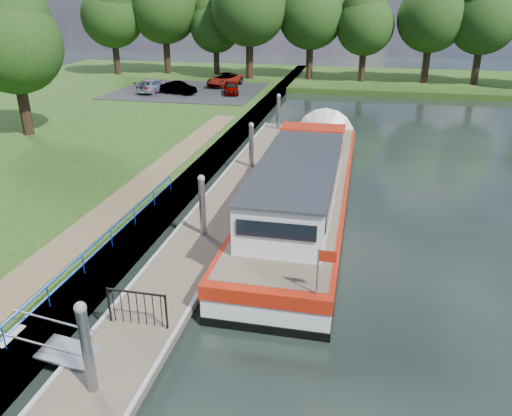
% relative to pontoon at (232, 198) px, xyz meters
% --- Properties ---
extents(ground, '(160.00, 160.00, 0.00)m').
position_rel_pontoon_xyz_m(ground, '(0.00, -13.00, -0.18)').
color(ground, black).
rests_on(ground, ground).
extents(bank_edge, '(1.10, 90.00, 0.78)m').
position_rel_pontoon_xyz_m(bank_edge, '(-2.55, 2.00, 0.20)').
color(bank_edge, '#473D2D').
rests_on(bank_edge, ground).
extents(far_bank, '(60.00, 18.00, 0.60)m').
position_rel_pontoon_xyz_m(far_bank, '(12.00, 39.00, 0.12)').
color(far_bank, '#203F12').
rests_on(far_bank, ground).
extents(footpath, '(1.60, 40.00, 0.05)m').
position_rel_pontoon_xyz_m(footpath, '(-4.40, -5.00, 0.62)').
color(footpath, brown).
rests_on(footpath, riverbank).
extents(carpark, '(14.00, 12.00, 0.06)m').
position_rel_pontoon_xyz_m(carpark, '(-11.00, 25.00, 0.62)').
color(carpark, black).
rests_on(carpark, riverbank).
extents(blue_fence, '(0.04, 18.04, 0.72)m').
position_rel_pontoon_xyz_m(blue_fence, '(-2.75, -10.00, 1.13)').
color(blue_fence, '#0C2DBF').
rests_on(blue_fence, riverbank).
extents(pontoon, '(2.50, 30.00, 0.56)m').
position_rel_pontoon_xyz_m(pontoon, '(0.00, 0.00, 0.00)').
color(pontoon, brown).
rests_on(pontoon, ground).
extents(mooring_piles, '(0.30, 27.30, 3.55)m').
position_rel_pontoon_xyz_m(mooring_piles, '(0.00, 0.00, 1.10)').
color(mooring_piles, gray).
rests_on(mooring_piles, ground).
extents(gangway, '(2.58, 1.00, 0.92)m').
position_rel_pontoon_xyz_m(gangway, '(-1.85, -12.50, 0.44)').
color(gangway, '#A5A8AD').
rests_on(gangway, ground).
extents(gate_panel, '(1.85, 0.05, 1.15)m').
position_rel_pontoon_xyz_m(gate_panel, '(-0.00, -10.80, 0.97)').
color(gate_panel, black).
rests_on(gate_panel, ground).
extents(barge, '(4.36, 21.15, 4.78)m').
position_rel_pontoon_xyz_m(barge, '(3.60, 0.46, 0.90)').
color(barge, black).
rests_on(barge, ground).
extents(horizon_trees, '(54.38, 10.03, 12.87)m').
position_rel_pontoon_xyz_m(horizon_trees, '(-1.61, 35.68, 7.76)').
color(horizon_trees, '#332316').
rests_on(horizon_trees, ground).
extents(bank_tree_a, '(6.12, 6.12, 9.72)m').
position_rel_pontoon_xyz_m(bank_tree_a, '(-15.99, 7.08, 6.84)').
color(bank_tree_a, '#332316').
rests_on(bank_tree_a, riverbank).
extents(car_a, '(2.14, 3.53, 1.12)m').
position_rel_pontoon_xyz_m(car_a, '(-6.35, 24.09, 1.21)').
color(car_a, '#999999').
rests_on(car_a, carpark).
extents(car_b, '(3.67, 2.08, 1.15)m').
position_rel_pontoon_xyz_m(car_b, '(-11.22, 23.07, 1.22)').
color(car_b, '#999999').
rests_on(car_b, carpark).
extents(car_c, '(2.52, 4.47, 1.22)m').
position_rel_pontoon_xyz_m(car_c, '(-13.90, 23.45, 1.26)').
color(car_c, '#999999').
rests_on(car_c, carpark).
extents(car_d, '(3.32, 5.08, 1.30)m').
position_rel_pontoon_xyz_m(car_d, '(-8.14, 28.27, 1.30)').
color(car_d, '#999999').
rests_on(car_d, carpark).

